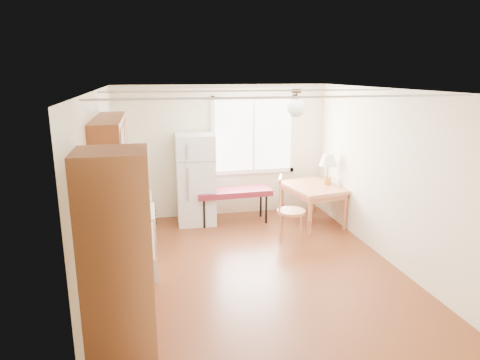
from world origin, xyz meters
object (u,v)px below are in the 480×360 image
object	(u,v)px
dining_table	(313,191)
chair	(285,204)
refrigerator	(195,179)
bench	(234,193)

from	to	relation	value
dining_table	chair	distance (m)	0.95
refrigerator	chair	size ratio (longest dim) A/B	1.55
dining_table	chair	size ratio (longest dim) A/B	1.21
refrigerator	bench	size ratio (longest dim) A/B	1.19
chair	bench	bearing A→B (deg)	145.46
refrigerator	dining_table	xyz separation A→B (m)	(2.08, -0.52, -0.21)
refrigerator	dining_table	world-z (taller)	refrigerator
refrigerator	bench	xyz separation A→B (m)	(0.68, -0.16, -0.26)
bench	chair	world-z (taller)	chair
bench	chair	bearing A→B (deg)	-57.49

